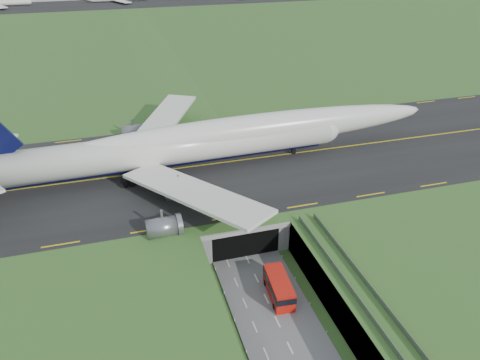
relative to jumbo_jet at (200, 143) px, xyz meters
name	(u,v)px	position (x,y,z in m)	size (l,w,h in m)	color
ground	(260,287)	(2.60, -32.22, -11.78)	(900.00, 900.00, 0.00)	#345B24
airfield_deck	(261,273)	(2.60, -32.22, -8.78)	(800.00, 800.00, 6.00)	gray
trench_road	(276,320)	(2.60, -39.72, -11.68)	(12.00, 75.00, 0.20)	slate
taxiway	(212,164)	(2.60, 0.78, -5.69)	(800.00, 44.00, 0.18)	black
tunnel_portal	(233,215)	(2.60, -15.50, -8.45)	(17.00, 22.30, 6.00)	gray
guideway	(390,337)	(13.60, -51.33, -6.46)	(3.00, 53.00, 7.05)	#A8A8A3
jumbo_jet	(200,143)	(0.00, 0.00, 0.00)	(103.06, 64.75, 21.42)	white
shuttle_tram	(279,287)	(4.69, -35.02, -9.96)	(3.72, 8.43, 3.34)	red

